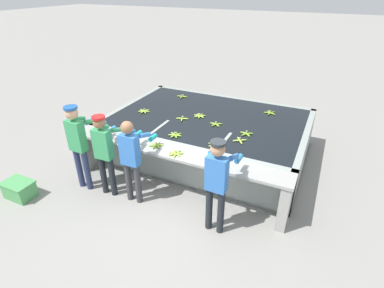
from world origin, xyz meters
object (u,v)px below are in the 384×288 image
banana_bunch_floating_6 (215,145)px  knife_0 (112,135)px  banana_bunch_floating_7 (216,124)px  worker_0 (79,140)px  worker_3 (217,178)px  banana_bunch_floating_2 (246,134)px  banana_bunch_floating_5 (182,96)px  banana_bunch_floating_3 (200,116)px  worker_1 (105,148)px  banana_bunch_ledge_0 (156,145)px  crate (19,189)px  banana_bunch_floating_0 (270,113)px  worker_2 (131,155)px  banana_bunch_floating_8 (182,118)px  banana_bunch_floating_4 (240,140)px  banana_bunch_floating_9 (144,111)px  banana_bunch_floating_1 (175,135)px  banana_bunch_ledge_1 (176,153)px

banana_bunch_floating_6 → knife_0: size_ratio=0.86×
banana_bunch_floating_6 → banana_bunch_floating_7: bearing=110.5°
worker_0 → worker_3: worker_0 is taller
banana_bunch_floating_2 → banana_bunch_floating_5: same height
worker_0 → banana_bunch_floating_3: (1.44, 2.18, -0.11)m
worker_1 → banana_bunch_floating_3: 2.31m
banana_bunch_floating_2 → banana_bunch_ledge_0: size_ratio=0.98×
crate → banana_bunch_floating_0: bearing=45.8°
worker_2 → banana_bunch_floating_8: bearing=88.2°
banana_bunch_floating_4 → banana_bunch_floating_5: same height
worker_1 → banana_bunch_floating_7: size_ratio=5.73×
banana_bunch_floating_6 → crate: size_ratio=0.51×
worker_1 → banana_bunch_floating_2: bearing=39.5°
banana_bunch_floating_4 → banana_bunch_floating_5: size_ratio=0.89×
banana_bunch_floating_0 → banana_bunch_floating_3: same height
worker_1 → worker_3: size_ratio=0.98×
worker_1 → banana_bunch_ledge_0: worker_1 is taller
banana_bunch_floating_7 → banana_bunch_floating_9: same height
banana_bunch_floating_0 → banana_bunch_ledge_0: banana_bunch_ledge_0 is taller
banana_bunch_floating_3 → banana_bunch_floating_5: bearing=133.8°
crate → banana_bunch_floating_3: bearing=51.9°
worker_1 → banana_bunch_floating_5: 3.10m
worker_2 → worker_3: 1.59m
banana_bunch_floating_4 → worker_3: bearing=-86.3°
worker_3 → banana_bunch_floating_5: (-2.18, 3.14, -0.06)m
worker_2 → worker_1: bearing=-177.1°
banana_bunch_floating_4 → banana_bunch_ledge_0: (-1.32, -0.85, 0.00)m
worker_2 → banana_bunch_floating_2: bearing=47.8°
banana_bunch_floating_7 → crate: (-2.82, -2.72, -0.75)m
worker_0 → banana_bunch_floating_1: bearing=38.9°
banana_bunch_floating_2 → banana_bunch_floating_4: (-0.03, -0.33, 0.00)m
worker_0 → banana_bunch_floating_7: 2.73m
worker_2 → worker_3: size_ratio=0.98×
banana_bunch_floating_3 → banana_bunch_ledge_1: bearing=-79.9°
banana_bunch_ledge_0 → banana_bunch_floating_4: bearing=32.8°
crate → banana_bunch_ledge_0: bearing=32.4°
banana_bunch_floating_7 → banana_bunch_floating_1: bearing=-123.7°
worker_2 → banana_bunch_floating_6: 1.52m
worker_3 → banana_bunch_floating_2: (-0.06, 1.76, -0.06)m
banana_bunch_floating_5 → banana_bunch_ledge_0: (0.77, -2.56, 0.00)m
worker_1 → banana_bunch_floating_6: size_ratio=5.66×
banana_bunch_floating_2 → banana_bunch_floating_8: same height
worker_1 → worker_3: bearing=-1.1°
worker_0 → worker_3: bearing=0.2°
worker_1 → banana_bunch_floating_4: worker_1 is taller
worker_1 → worker_2: bearing=2.9°
banana_bunch_floating_0 → banana_bunch_floating_7: bearing=-129.1°
worker_0 → worker_3: size_ratio=1.04×
banana_bunch_floating_4 → crate: (-3.49, -2.23, -0.75)m
worker_2 → banana_bunch_floating_2: 2.28m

